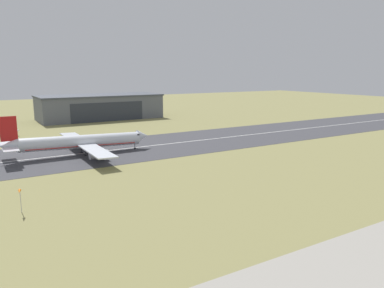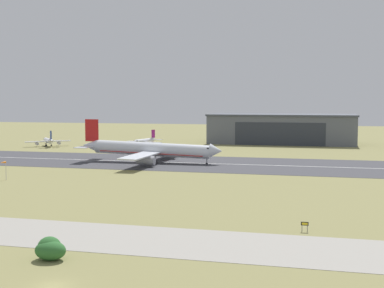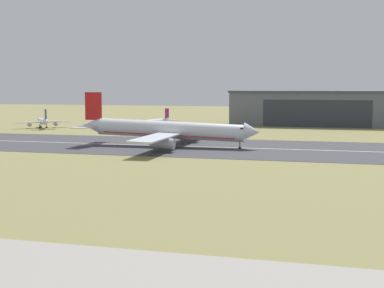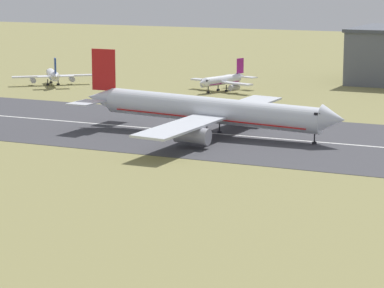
# 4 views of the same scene
# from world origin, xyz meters

# --- Properties ---
(ground_plane) EXTENTS (723.74, 723.74, 0.00)m
(ground_plane) POSITION_xyz_m (0.00, 63.04, 0.00)
(ground_plane) COLOR olive
(runway_strip) EXTENTS (483.74, 46.99, 0.06)m
(runway_strip) POSITION_xyz_m (0.00, 126.09, 0.03)
(runway_strip) COLOR #3D3D42
(runway_strip) RESTS_ON ground_plane
(runway_centreline) EXTENTS (435.37, 0.70, 0.01)m
(runway_centreline) POSITION_xyz_m (0.00, 126.09, 0.07)
(runway_centreline) COLOR silver
(runway_centreline) RESTS_ON runway_strip
(airplane_landing) EXTENTS (52.81, 53.80, 15.31)m
(airplane_landing) POSITION_xyz_m (-29.43, 124.19, 4.63)
(airplane_landing) COLOR silver
(airplane_landing) RESTS_ON ground_plane
(airplane_parked_west) EXTENTS (18.08, 17.38, 7.94)m
(airplane_parked_west) POSITION_xyz_m (-98.92, 175.27, 2.72)
(airplane_parked_west) COLOR white
(airplane_parked_west) RESTS_ON ground_plane
(airplane_parked_centre) EXTENTS (19.14, 18.31, 7.96)m
(airplane_parked_centre) POSITION_xyz_m (-52.72, 183.57, 2.75)
(airplane_parked_centre) COLOR silver
(airplane_parked_centre) RESTS_ON ground_plane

